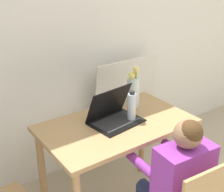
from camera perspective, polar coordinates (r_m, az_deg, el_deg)
name	(u,v)px	position (r m, az deg, el deg)	size (l,w,h in m)	color
wall_back	(89,28)	(2.64, -4.18, 12.36)	(6.40, 0.05, 2.50)	white
dining_table	(116,138)	(2.18, 0.81, -7.66)	(1.03, 0.61, 0.75)	tan
person_seated	(176,178)	(1.88, 11.68, -14.40)	(0.36, 0.44, 1.02)	purple
laptop	(113,114)	(2.12, 0.21, -3.29)	(0.37, 0.29, 0.24)	black
flower_vase	(133,90)	(2.31, 3.90, 1.14)	(0.10, 0.10, 0.32)	silver
water_bottle	(132,107)	(2.11, 3.62, -2.00)	(0.06, 0.06, 0.22)	silver
cardboard_panel	(123,108)	(2.93, 2.10, -2.24)	(0.65, 0.15, 0.98)	silver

